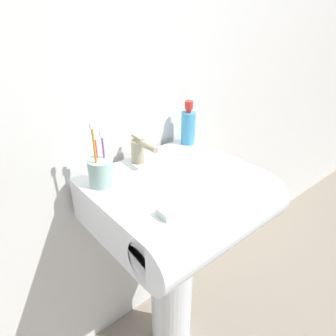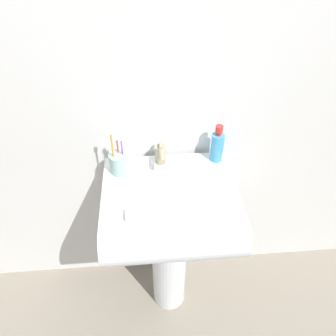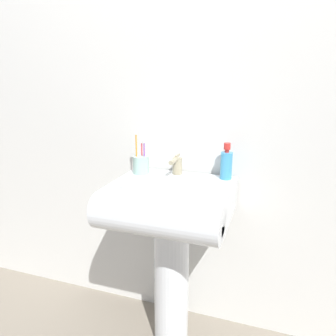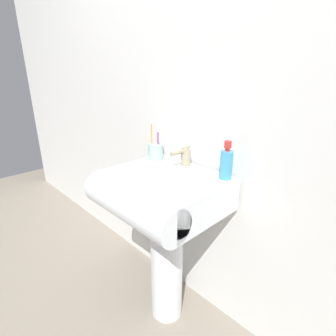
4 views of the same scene
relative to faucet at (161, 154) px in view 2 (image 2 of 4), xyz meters
The scene contains 8 objects.
ground_plane 0.93m from the faucet, 81.08° to the right, with size 6.00×6.00×0.00m, color gray.
wall_back 0.30m from the faucet, 77.16° to the left, with size 5.00×0.05×2.40m, color silver.
sink_pedestal 0.59m from the faucet, 81.08° to the right, with size 0.17×0.17×0.71m, color white.
sink_basin 0.25m from the faucet, 83.54° to the right, with size 0.55×0.50×0.16m.
faucet is the anchor object (origin of this frame).
toothbrush_cup 0.18m from the faucet, 167.89° to the right, with size 0.08×0.08×0.22m.
soap_bottle 0.25m from the faucet, ahead, with size 0.06×0.06×0.18m.
bar_soap 0.33m from the faucet, 110.59° to the right, with size 0.07×0.05×0.02m, color silver.
Camera 2 is at (-0.09, -0.97, 1.79)m, focal length 35.00 mm.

